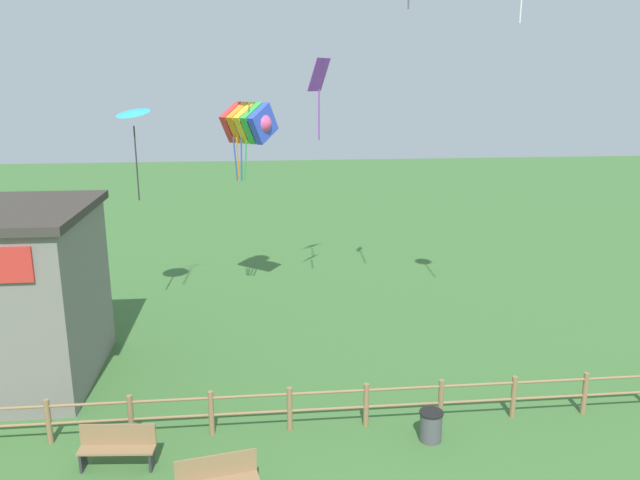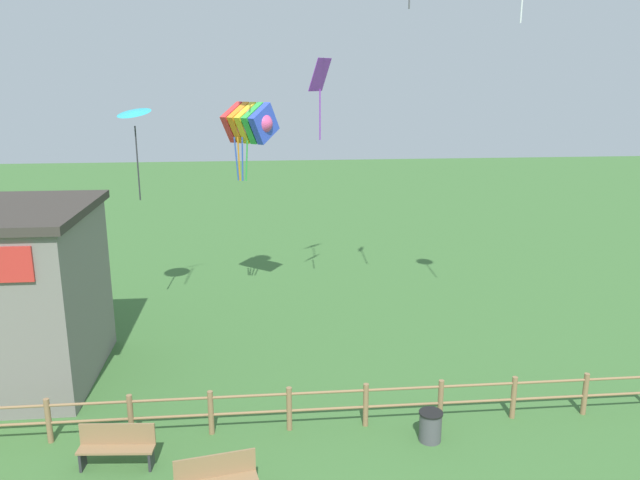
% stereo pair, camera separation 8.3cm
% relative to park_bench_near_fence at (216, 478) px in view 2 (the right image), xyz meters
% --- Properties ---
extents(wooden_fence, '(17.68, 0.14, 1.17)m').
position_rel_park_bench_near_fence_xyz_m(wooden_fence, '(2.64, 2.59, 0.11)').
color(wooden_fence, olive).
rests_on(wooden_fence, ground_plane).
extents(park_bench_near_fence, '(1.76, 0.71, 1.02)m').
position_rel_park_bench_near_fence_xyz_m(park_bench_near_fence, '(0.00, 0.00, 0.00)').
color(park_bench_near_fence, olive).
rests_on(park_bench_near_fence, ground_plane).
extents(park_bench_by_building, '(1.75, 0.54, 1.02)m').
position_rel_park_bench_near_fence_xyz_m(park_bench_by_building, '(-2.33, 1.44, 0.00)').
color(park_bench_by_building, olive).
rests_on(park_bench_by_building, ground_plane).
extents(trash_bin, '(0.59, 0.59, 0.77)m').
position_rel_park_bench_near_fence_xyz_m(trash_bin, '(5.07, 1.76, -0.16)').
color(trash_bin, '#4C4C51').
rests_on(trash_bin, ground_plane).
extents(kite_rainbow_parafoil, '(2.42, 2.36, 2.85)m').
position_rel_park_bench_near_fence_xyz_m(kite_rainbow_parafoil, '(0.76, 11.60, 6.52)').
color(kite_rainbow_parafoil, '#E54C8C').
extents(kite_purple_streamer, '(0.88, 0.95, 2.86)m').
position_rel_park_bench_near_fence_xyz_m(kite_purple_streamer, '(3.28, 11.15, 7.97)').
color(kite_purple_streamer, purple).
extents(kite_cyan_delta, '(1.59, 1.59, 3.20)m').
position_rel_park_bench_near_fence_xyz_m(kite_cyan_delta, '(-3.10, 10.35, 6.90)').
color(kite_cyan_delta, '#2DB2C6').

